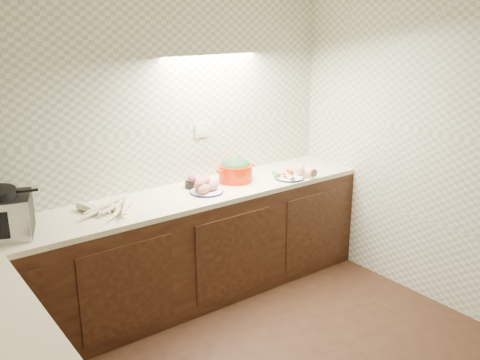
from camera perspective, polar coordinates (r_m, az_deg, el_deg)
room at (r=2.69m, az=6.57°, el=3.85°), size 3.60×3.60×2.60m
counter at (r=3.34m, az=-11.61°, el=-15.66°), size 3.60×3.60×0.90m
parsnip_pile at (r=3.91m, az=-13.00°, el=-2.69°), size 0.42×0.41×0.09m
sweet_potato_plate at (r=4.20m, az=-3.70°, el=-0.73°), size 0.27×0.27×0.12m
onion_bowl at (r=4.33m, az=-5.00°, el=-0.29°), size 0.14×0.14×0.11m
dutch_oven at (r=4.46m, az=-0.48°, el=1.07°), size 0.35×0.29×0.20m
veg_plate at (r=4.59m, az=5.84°, el=0.74°), size 0.33×0.28×0.12m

